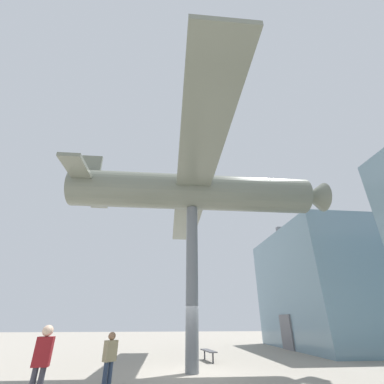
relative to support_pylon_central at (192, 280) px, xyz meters
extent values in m
plane|color=gray|center=(0.00, 0.00, -3.63)|extent=(80.00, 80.00, 0.00)
cube|color=#7593A3|center=(-8.23, 15.74, 0.69)|extent=(11.19, 15.65, 8.64)
cube|color=slate|center=(-8.23, 15.74, 5.31)|extent=(0.36, 14.87, 0.60)
cube|color=slate|center=(-8.23, 7.85, -2.48)|extent=(1.80, 0.12, 2.30)
cylinder|color=slate|center=(0.00, 0.00, 0.00)|extent=(0.57, 0.57, 7.26)
cylinder|color=slate|center=(0.00, 0.00, 4.60)|extent=(2.09, 12.79, 1.93)
cube|color=slate|center=(0.00, 0.00, 4.60)|extent=(18.13, 1.99, 0.18)
cube|color=slate|center=(-0.07, -5.62, 4.74)|extent=(5.81, 1.07, 0.18)
cube|color=slate|center=(-0.07, -5.62, 5.69)|extent=(0.19, 1.10, 1.80)
cone|color=slate|center=(0.09, 6.96, 4.60)|extent=(1.66, 1.17, 1.64)
sphere|color=black|center=(0.10, 7.71, 4.60)|extent=(0.44, 0.44, 0.44)
cylinder|color=#2D3D56|center=(2.63, -2.98, -3.25)|extent=(0.14, 0.14, 0.77)
cylinder|color=#2D3D56|center=(2.50, -2.86, -3.25)|extent=(0.14, 0.14, 0.77)
cube|color=#998C66|center=(2.56, -2.92, -2.56)|extent=(0.44, 0.43, 0.59)
sphere|color=#936B4C|center=(2.56, -2.92, -2.15)|extent=(0.24, 0.24, 0.24)
cube|color=maroon|center=(4.30, -4.34, -2.41)|extent=(0.26, 0.42, 0.68)
sphere|color=beige|center=(4.30, -4.34, -1.93)|extent=(0.28, 0.28, 0.28)
cube|color=#4C4C51|center=(-3.36, 1.22, -3.15)|extent=(1.79, 0.68, 0.05)
cylinder|color=#333338|center=(-4.05, 1.11, -3.40)|extent=(0.08, 0.08, 0.45)
cylinder|color=#333338|center=(-2.67, 1.34, -3.40)|extent=(0.08, 0.08, 0.45)
camera|label=1|loc=(12.50, -1.26, -1.65)|focal=24.00mm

